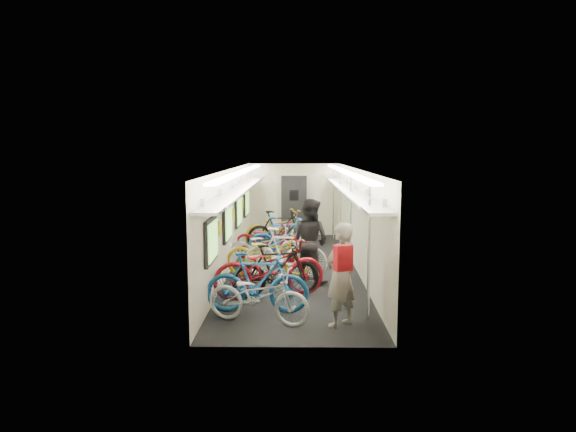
{
  "coord_description": "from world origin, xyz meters",
  "views": [
    {
      "loc": [
        0.02,
        -12.13,
        2.83
      ],
      "look_at": [
        -0.15,
        1.02,
        1.15
      ],
      "focal_mm": 32.0,
      "sensor_mm": 36.0,
      "label": 1
    }
  ],
  "objects_px": {
    "bicycle_0": "(259,296)",
    "bicycle_1": "(257,283)",
    "backpack": "(343,258)",
    "passenger_near": "(341,275)",
    "passenger_mid": "(310,241)"
  },
  "relations": [
    {
      "from": "bicycle_1",
      "to": "passenger_near",
      "type": "height_order",
      "value": "passenger_near"
    },
    {
      "from": "bicycle_1",
      "to": "backpack",
      "type": "xyz_separation_m",
      "value": [
        1.36,
        -1.38,
        0.74
      ]
    },
    {
      "from": "backpack",
      "to": "passenger_near",
      "type": "bearing_deg",
      "value": 65.55
    },
    {
      "from": "backpack",
      "to": "bicycle_0",
      "type": "bearing_deg",
      "value": 125.37
    },
    {
      "from": "passenger_near",
      "to": "passenger_mid",
      "type": "relative_size",
      "value": 0.93
    },
    {
      "from": "passenger_mid",
      "to": "bicycle_1",
      "type": "bearing_deg",
      "value": 99.96
    },
    {
      "from": "bicycle_0",
      "to": "bicycle_1",
      "type": "xyz_separation_m",
      "value": [
        -0.06,
        0.54,
        0.08
      ]
    },
    {
      "from": "bicycle_1",
      "to": "passenger_mid",
      "type": "height_order",
      "value": "passenger_mid"
    },
    {
      "from": "passenger_mid",
      "to": "bicycle_0",
      "type": "bearing_deg",
      "value": 105.69
    },
    {
      "from": "bicycle_1",
      "to": "bicycle_0",
      "type": "bearing_deg",
      "value": -171.58
    },
    {
      "from": "bicycle_0",
      "to": "bicycle_1",
      "type": "height_order",
      "value": "bicycle_1"
    },
    {
      "from": "passenger_mid",
      "to": "backpack",
      "type": "distance_m",
      "value": 3.53
    },
    {
      "from": "bicycle_1",
      "to": "backpack",
      "type": "relative_size",
      "value": 4.76
    },
    {
      "from": "passenger_near",
      "to": "bicycle_0",
      "type": "bearing_deg",
      "value": -46.48
    },
    {
      "from": "backpack",
      "to": "bicycle_1",
      "type": "bearing_deg",
      "value": 112.93
    }
  ]
}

